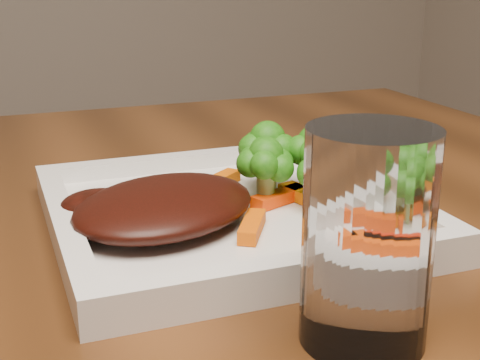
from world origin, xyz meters
name	(u,v)px	position (x,y,z in m)	size (l,w,h in m)	color
plate	(228,219)	(0.39, 0.01, 0.76)	(0.27, 0.27, 0.01)	white
steak	(165,206)	(0.34, 0.00, 0.78)	(0.15, 0.12, 0.03)	black
broccoli_0	(267,151)	(0.44, 0.05, 0.80)	(0.06, 0.06, 0.07)	#347313
broccoli_1	(314,157)	(0.47, 0.03, 0.79)	(0.06, 0.06, 0.06)	#0F5F10
broccoli_2	(321,175)	(0.46, -0.01, 0.79)	(0.05, 0.05, 0.06)	#156110
broccoli_3	(266,168)	(0.42, 0.02, 0.79)	(0.05, 0.05, 0.06)	#1C6F12
carrot_0	(348,233)	(0.45, -0.07, 0.77)	(0.06, 0.02, 0.01)	#FD4604
carrot_1	(364,209)	(0.49, -0.04, 0.77)	(0.05, 0.01, 0.01)	red
carrot_2	(252,226)	(0.39, -0.04, 0.77)	(0.05, 0.01, 0.01)	#D95203
carrot_3	(321,174)	(0.50, 0.06, 0.77)	(0.05, 0.01, 0.01)	orange
carrot_4	(219,181)	(0.40, 0.07, 0.77)	(0.05, 0.01, 0.01)	#D85703
carrot_5	(308,197)	(0.46, 0.01, 0.77)	(0.06, 0.02, 0.01)	orange
carrot_6	(280,197)	(0.44, 0.01, 0.77)	(0.05, 0.01, 0.01)	#FF3D04
drinking_glass	(367,239)	(0.40, -0.17, 0.81)	(0.07, 0.07, 0.12)	silver
carrot_7	(340,230)	(0.45, -0.07, 0.77)	(0.05, 0.01, 0.01)	red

